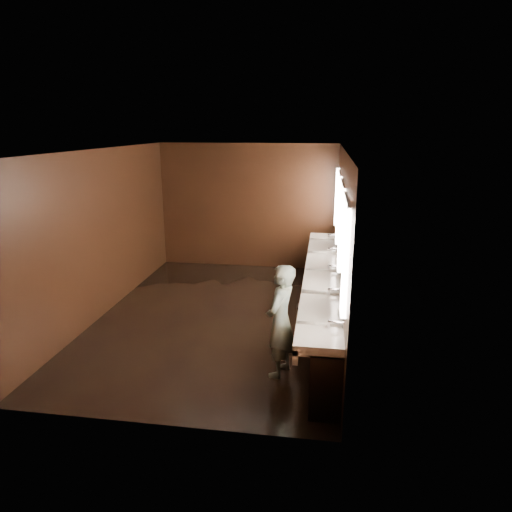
{
  "coord_description": "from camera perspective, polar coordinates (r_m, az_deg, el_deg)",
  "views": [
    {
      "loc": [
        1.72,
        -7.1,
        3.16
      ],
      "look_at": [
        0.65,
        0.0,
        1.11
      ],
      "focal_mm": 32.0,
      "sensor_mm": 36.0,
      "label": 1
    }
  ],
  "objects": [
    {
      "name": "ceiling",
      "position": [
        7.31,
        -5.17,
        13.08
      ],
      "size": [
        4.0,
        6.0,
        0.02
      ],
      "primitive_type": "cube",
      "color": "#2D2D2B",
      "rests_on": "wall_back"
    },
    {
      "name": "trash_bin",
      "position": [
        6.91,
        6.69,
        -8.54
      ],
      "size": [
        0.42,
        0.42,
        0.61
      ],
      "primitive_type": "cylinder",
      "rotation": [
        0.0,
        0.0,
        -0.07
      ],
      "color": "black",
      "rests_on": "floor"
    },
    {
      "name": "mirror_band",
      "position": [
        7.24,
        10.51,
        4.47
      ],
      "size": [
        0.06,
        5.03,
        1.15
      ],
      "color": "#FEE3CF",
      "rests_on": "wall_right"
    },
    {
      "name": "wall_left",
      "position": [
        8.2,
        -18.64,
        2.73
      ],
      "size": [
        0.02,
        6.0,
        2.8
      ],
      "primitive_type": "cube",
      "color": "black",
      "rests_on": "floor"
    },
    {
      "name": "floor",
      "position": [
        7.95,
        -4.67,
        -7.49
      ],
      "size": [
        6.0,
        6.0,
        0.0
      ],
      "primitive_type": "plane",
      "color": "black",
      "rests_on": "ground"
    },
    {
      "name": "wall_right",
      "position": [
        7.32,
        10.53,
        1.78
      ],
      "size": [
        0.02,
        6.0,
        2.8
      ],
      "primitive_type": "cube",
      "color": "black",
      "rests_on": "floor"
    },
    {
      "name": "wall_back",
      "position": [
        10.39,
        -1.07,
        6.21
      ],
      "size": [
        4.0,
        0.02,
        2.8
      ],
      "primitive_type": "cube",
      "color": "black",
      "rests_on": "floor"
    },
    {
      "name": "wall_front",
      "position": [
        4.78,
        -13.26,
        -6.08
      ],
      "size": [
        4.0,
        0.02,
        2.8
      ],
      "primitive_type": "cube",
      "color": "black",
      "rests_on": "floor"
    },
    {
      "name": "person",
      "position": [
        5.91,
        3.1,
        -8.1
      ],
      "size": [
        0.5,
        0.63,
        1.5
      ],
      "primitive_type": "imported",
      "rotation": [
        0.0,
        0.0,
        -1.87
      ],
      "color": "#8EC6D4",
      "rests_on": "floor"
    },
    {
      "name": "sink_counter",
      "position": [
        7.58,
        8.62,
        -4.8
      ],
      "size": [
        0.55,
        5.4,
        1.01
      ],
      "color": "black",
      "rests_on": "floor"
    }
  ]
}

